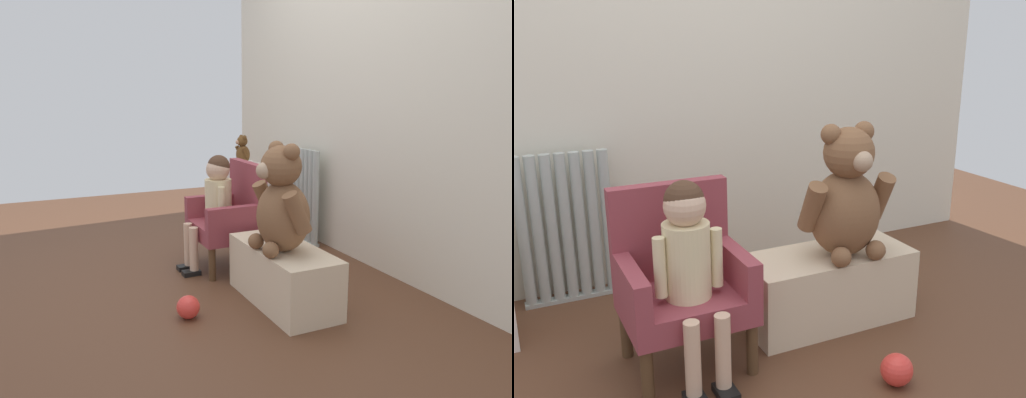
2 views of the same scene
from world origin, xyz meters
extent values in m
plane|color=#563421|center=(0.00, 0.00, 0.00)|extent=(6.00, 6.00, 0.00)
cube|color=beige|center=(0.00, 1.25, 1.20)|extent=(3.80, 0.05, 2.40)
cylinder|color=#A9B2AC|center=(-0.73, 1.13, 0.37)|extent=(0.05, 0.05, 0.69)
cylinder|color=#A9B2AC|center=(-0.67, 1.13, 0.37)|extent=(0.05, 0.05, 0.69)
cylinder|color=#A9B2AC|center=(-0.61, 1.13, 0.37)|extent=(0.05, 0.05, 0.69)
cylinder|color=#A9B2AC|center=(-0.54, 1.13, 0.37)|extent=(0.05, 0.05, 0.69)
cylinder|color=#A9B2AC|center=(-0.48, 1.13, 0.37)|extent=(0.05, 0.05, 0.69)
cylinder|color=#A9B2AC|center=(-0.42, 1.13, 0.37)|extent=(0.05, 0.05, 0.69)
cylinder|color=#A9B2AC|center=(-0.36, 1.13, 0.37)|extent=(0.05, 0.05, 0.69)
cube|color=#A9B2AC|center=(-0.54, 1.13, 0.01)|extent=(0.43, 0.05, 0.02)
cube|color=silver|center=(-1.00, 0.87, 0.28)|extent=(0.40, 0.26, 0.55)
sphere|color=#4C3823|center=(-1.00, 0.73, 0.30)|extent=(0.02, 0.02, 0.02)
cube|color=#8D3742|center=(-0.23, 0.36, 0.26)|extent=(0.46, 0.39, 0.10)
cube|color=#8D3742|center=(-0.23, 0.52, 0.50)|extent=(0.46, 0.06, 0.38)
cube|color=#8D3742|center=(-0.43, 0.36, 0.38)|extent=(0.06, 0.39, 0.14)
cube|color=#8D3742|center=(-0.03, 0.36, 0.38)|extent=(0.06, 0.39, 0.14)
cylinder|color=#4C331E|center=(-0.43, 0.20, 0.10)|extent=(0.04, 0.04, 0.21)
cylinder|color=#4C331E|center=(-0.03, 0.20, 0.10)|extent=(0.04, 0.04, 0.21)
cylinder|color=#4C331E|center=(-0.43, 0.52, 0.10)|extent=(0.04, 0.04, 0.21)
cylinder|color=#4C331E|center=(-0.03, 0.52, 0.10)|extent=(0.04, 0.04, 0.21)
cylinder|color=beige|center=(-0.23, 0.32, 0.45)|extent=(0.17, 0.17, 0.28)
sphere|color=#D8AD8E|center=(-0.23, 0.32, 0.65)|extent=(0.15, 0.15, 0.15)
sphere|color=#472D1E|center=(-0.23, 0.32, 0.67)|extent=(0.14, 0.14, 0.14)
cylinder|color=#D8AD8E|center=(-0.28, 0.13, 0.17)|extent=(0.06, 0.06, 0.28)
cube|color=black|center=(-0.28, 0.11, 0.01)|extent=(0.07, 0.11, 0.03)
cylinder|color=#D8AD8E|center=(-0.17, 0.13, 0.17)|extent=(0.06, 0.06, 0.28)
cube|color=black|center=(-0.17, 0.11, 0.01)|extent=(0.07, 0.11, 0.03)
cylinder|color=beige|center=(-0.33, 0.30, 0.45)|extent=(0.04, 0.04, 0.22)
cylinder|color=beige|center=(-0.12, 0.30, 0.45)|extent=(0.04, 0.04, 0.22)
cube|color=beige|center=(0.44, 0.43, 0.16)|extent=(0.73, 0.32, 0.31)
ellipsoid|color=brown|center=(0.49, 0.40, 0.50)|extent=(0.31, 0.27, 0.37)
sphere|color=brown|center=(0.49, 0.38, 0.76)|extent=(0.21, 0.21, 0.21)
sphere|color=tan|center=(0.49, 0.29, 0.74)|extent=(0.08, 0.08, 0.08)
sphere|color=brown|center=(0.41, 0.40, 0.84)|extent=(0.08, 0.08, 0.08)
sphere|color=brown|center=(0.57, 0.40, 0.84)|extent=(0.08, 0.08, 0.08)
cylinder|color=brown|center=(0.32, 0.38, 0.55)|extent=(0.08, 0.16, 0.22)
cylinder|color=brown|center=(0.66, 0.38, 0.55)|extent=(0.08, 0.16, 0.22)
sphere|color=brown|center=(0.40, 0.28, 0.36)|extent=(0.08, 0.08, 0.08)
sphere|color=brown|center=(0.57, 0.28, 0.36)|extent=(0.08, 0.08, 0.08)
ellipsoid|color=brown|center=(-1.03, 0.85, 0.63)|extent=(0.13, 0.11, 0.15)
sphere|color=brown|center=(-1.03, 0.84, 0.74)|extent=(0.09, 0.09, 0.09)
sphere|color=tan|center=(-1.03, 0.80, 0.73)|extent=(0.03, 0.03, 0.03)
sphere|color=brown|center=(-1.07, 0.85, 0.77)|extent=(0.03, 0.03, 0.03)
sphere|color=brown|center=(-1.00, 0.85, 0.77)|extent=(0.03, 0.03, 0.03)
cylinder|color=brown|center=(-1.10, 0.84, 0.65)|extent=(0.03, 0.07, 0.09)
cylinder|color=brown|center=(-0.96, 0.84, 0.65)|extent=(0.03, 0.07, 0.09)
sphere|color=brown|center=(-1.07, 0.80, 0.57)|extent=(0.03, 0.03, 0.03)
sphere|color=brown|center=(-1.00, 0.80, 0.57)|extent=(0.03, 0.03, 0.03)
sphere|color=red|center=(0.41, -0.10, 0.06)|extent=(0.12, 0.12, 0.12)
camera|label=1|loc=(2.67, -0.80, 1.11)|focal=35.00mm
camera|label=2|loc=(-0.80, -1.50, 1.24)|focal=40.00mm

